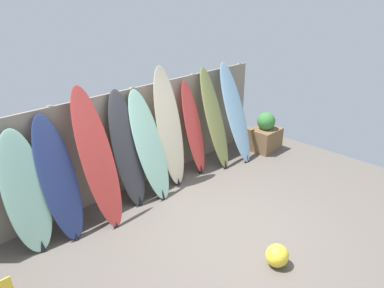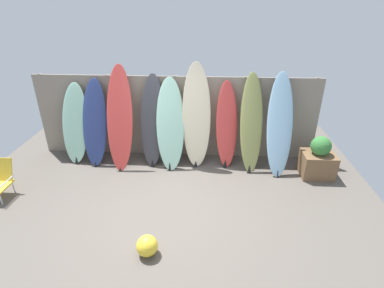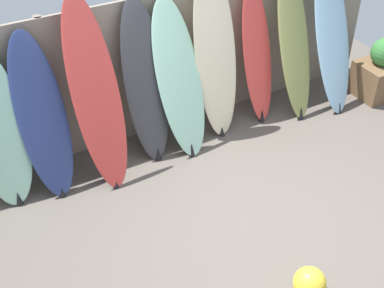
% 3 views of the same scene
% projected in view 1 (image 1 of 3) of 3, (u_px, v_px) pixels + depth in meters
% --- Properties ---
extents(ground, '(7.68, 7.68, 0.00)m').
position_uv_depth(ground, '(221.00, 229.00, 5.63)').
color(ground, '#5B544C').
extents(fence_back, '(6.08, 0.11, 1.80)m').
position_uv_depth(fence_back, '(136.00, 138.00, 6.57)').
color(fence_back, gray).
rests_on(fence_back, ground).
extents(surfboard_seafoam_0, '(0.63, 0.62, 1.68)m').
position_uv_depth(surfboard_seafoam_0, '(26.00, 193.00, 4.98)').
color(surfboard_seafoam_0, '#9ED6BC').
rests_on(surfboard_seafoam_0, ground).
extents(surfboard_navy_1, '(0.52, 0.69, 1.78)m').
position_uv_depth(surfboard_navy_1, '(58.00, 179.00, 5.23)').
color(surfboard_navy_1, navy).
rests_on(surfboard_navy_1, ground).
extents(surfboard_red_2, '(0.56, 0.79, 2.08)m').
position_uv_depth(surfboard_red_2, '(97.00, 159.00, 5.47)').
color(surfboard_red_2, '#D13D38').
rests_on(surfboard_red_2, ground).
extents(surfboard_charcoal_3, '(0.53, 0.64, 1.89)m').
position_uv_depth(surfboard_charcoal_3, '(127.00, 149.00, 6.02)').
color(surfboard_charcoal_3, '#38383D').
rests_on(surfboard_charcoal_3, ground).
extents(surfboard_seafoam_4, '(0.63, 0.76, 1.83)m').
position_uv_depth(surfboard_seafoam_4, '(150.00, 146.00, 6.23)').
color(surfboard_seafoam_4, '#9ED6BC').
rests_on(surfboard_seafoam_4, ground).
extents(surfboard_cream_5, '(0.62, 0.54, 2.14)m').
position_uv_depth(surfboard_cream_5, '(170.00, 128.00, 6.58)').
color(surfboard_cream_5, beige).
rests_on(surfboard_cream_5, ground).
extents(surfboard_red_6, '(0.50, 0.55, 1.77)m').
position_uv_depth(surfboard_red_6, '(194.00, 129.00, 7.07)').
color(surfboard_red_6, '#D13D38').
rests_on(surfboard_red_6, ground).
extents(surfboard_olive_7, '(0.48, 0.76, 1.95)m').
position_uv_depth(surfboard_olive_7, '(215.00, 119.00, 7.29)').
color(surfboard_olive_7, olive).
rests_on(surfboard_olive_7, ground).
extents(surfboard_skyblue_8, '(0.53, 0.87, 1.97)m').
position_uv_depth(surfboard_skyblue_8, '(235.00, 113.00, 7.59)').
color(surfboard_skyblue_8, '#8CB7D6').
rests_on(surfboard_skyblue_8, ground).
extents(planter_box, '(0.63, 0.53, 0.85)m').
position_uv_depth(planter_box, '(265.00, 134.00, 8.19)').
color(planter_box, brown).
rests_on(planter_box, ground).
extents(beach_ball, '(0.30, 0.30, 0.30)m').
position_uv_depth(beach_ball, '(277.00, 256.00, 4.84)').
color(beach_ball, yellow).
rests_on(beach_ball, ground).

